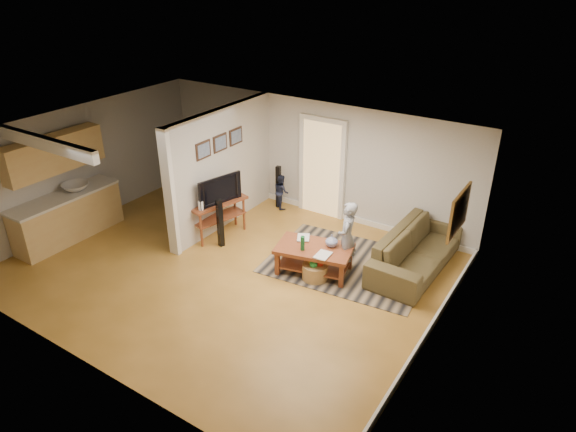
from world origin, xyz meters
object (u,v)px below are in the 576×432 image
object	(u,v)px
coffee_table	(315,252)
speaker_right	(278,187)
tv_console	(218,205)
toy_basket	(315,271)
speaker_left	(220,223)
sofa	(415,266)
toddler	(281,207)
child	(345,270)

from	to	relation	value
coffee_table	speaker_right	bearing A→B (deg)	137.34
tv_console	toy_basket	xyz separation A→B (m)	(2.46, -0.33, -0.53)
speaker_right	speaker_left	bearing A→B (deg)	-97.63
tv_console	speaker_left	distance (m)	0.47
sofa	coffee_table	size ratio (longest dim) A/B	1.68
speaker_left	speaker_right	size ratio (longest dim) A/B	1.02
tv_console	speaker_right	distance (m)	1.82
coffee_table	toy_basket	distance (m)	0.33
sofa	tv_console	bearing A→B (deg)	107.04
sofa	toddler	world-z (taller)	toddler
tv_console	speaker_left	world-z (taller)	tv_console
sofa	toddler	bearing A→B (deg)	79.67
tv_console	speaker_right	size ratio (longest dim) A/B	1.31
speaker_left	child	size ratio (longest dim) A/B	0.74
speaker_left	child	world-z (taller)	speaker_left
tv_console	toddler	bearing A→B (deg)	94.23
sofa	toy_basket	distance (m)	1.94
child	speaker_left	bearing A→B (deg)	-94.31
toddler	coffee_table	bearing A→B (deg)	172.67
coffee_table	toy_basket	bearing A→B (deg)	-59.95
speaker_left	sofa	bearing A→B (deg)	39.76
sofa	speaker_left	distance (m)	3.80
sofa	child	distance (m)	1.32
tv_console	speaker_left	bearing A→B (deg)	-30.95
sofa	speaker_left	bearing A→B (deg)	112.81
sofa	toddler	size ratio (longest dim) A/B	3.12
speaker_right	toddler	size ratio (longest dim) A/B	1.24
speaker_left	toddler	distance (m)	2.16
child	speaker_right	bearing A→B (deg)	-138.50
sofa	coffee_table	world-z (taller)	coffee_table
tv_console	coffee_table	bearing A→B (deg)	11.86
speaker_left	toddler	bearing A→B (deg)	107.69
coffee_table	speaker_right	xyz separation A→B (m)	(-2.08, 1.91, 0.09)
speaker_right	tv_console	bearing A→B (deg)	-107.04
sofa	child	xyz separation A→B (m)	(-1.04, -0.80, 0.00)
tv_console	toddler	world-z (taller)	tv_console
child	tv_console	bearing A→B (deg)	-101.92
tv_console	toy_basket	size ratio (longest dim) A/B	2.83
speaker_right	sofa	bearing A→B (deg)	-20.52
sofa	toy_basket	size ratio (longest dim) A/B	5.41
coffee_table	tv_console	bearing A→B (deg)	176.90
sofa	tv_console	size ratio (longest dim) A/B	1.91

